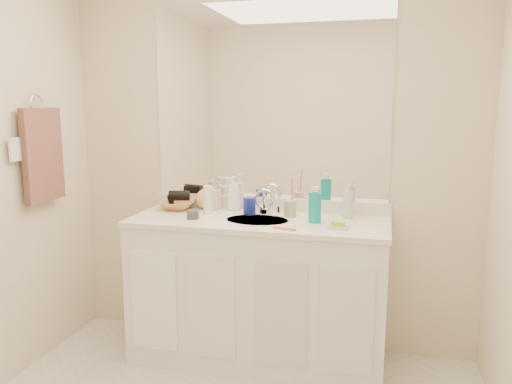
{
  "coord_description": "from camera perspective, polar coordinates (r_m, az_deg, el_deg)",
  "views": [
    {
      "loc": [
        0.71,
        -1.75,
        1.55
      ],
      "look_at": [
        0.0,
        0.97,
        1.05
      ],
      "focal_mm": 35.0,
      "sensor_mm": 36.0,
      "label": 1
    }
  ],
  "objects": [
    {
      "name": "toothbrush",
      "position": [
        2.98,
        4.15,
        -0.02
      ],
      "size": [
        0.02,
        0.04,
        0.19
      ],
      "primitive_type": "cylinder",
      "rotation": [
        0.14,
        0.0,
        0.34
      ],
      "color": "#FD427F",
      "rests_on": "tan_cup"
    },
    {
      "name": "mouthwash_bottle",
      "position": [
        2.86,
        6.75,
        -1.76
      ],
      "size": [
        0.09,
        0.09,
        0.17
      ],
      "primitive_type": "cylinder",
      "rotation": [
        0.0,
        0.0,
        0.18
      ],
      "color": "#0C9491",
      "rests_on": "countertop"
    },
    {
      "name": "mirror",
      "position": [
        3.13,
        1.5,
        10.24
      ],
      "size": [
        1.48,
        0.01,
        1.2
      ],
      "primitive_type": "cube",
      "color": "white",
      "rests_on": "wall_back"
    },
    {
      "name": "blue_mug",
      "position": [
        3.05,
        -0.76,
        -1.61
      ],
      "size": [
        0.08,
        0.08,
        0.1
      ],
      "primitive_type": "cylinder",
      "rotation": [
        0.0,
        0.0,
        -0.09
      ],
      "color": "navy",
      "rests_on": "countertop"
    },
    {
      "name": "soap_bottle_white",
      "position": [
        3.17,
        -2.57,
        -0.14
      ],
      "size": [
        0.1,
        0.1,
        0.22
      ],
      "primitive_type": "imported",
      "rotation": [
        0.0,
        0.0,
        0.18
      ],
      "color": "white",
      "rests_on": "countertop"
    },
    {
      "name": "soap_dish",
      "position": [
        2.76,
        9.39,
        -3.97
      ],
      "size": [
        0.12,
        0.1,
        0.01
      ],
      "primitive_type": "cube",
      "rotation": [
        0.0,
        0.0,
        -0.09
      ],
      "color": "silver",
      "rests_on": "countertop"
    },
    {
      "name": "wall_back",
      "position": [
        3.15,
        1.49,
        3.68
      ],
      "size": [
        2.6,
        0.02,
        2.4
      ],
      "primitive_type": "cube",
      "color": "beige",
      "rests_on": "floor"
    },
    {
      "name": "wicker_basket",
      "position": [
        3.25,
        -9.05,
        -1.47
      ],
      "size": [
        0.25,
        0.25,
        0.06
      ],
      "primitive_type": "imported",
      "rotation": [
        0.0,
        0.0,
        0.09
      ],
      "color": "#AC7145",
      "rests_on": "countertop"
    },
    {
      "name": "hair_dryer",
      "position": [
        3.23,
        -8.75,
        -0.41
      ],
      "size": [
        0.14,
        0.1,
        0.07
      ],
      "primitive_type": "cylinder",
      "rotation": [
        0.0,
        1.57,
        0.25
      ],
      "color": "black",
      "rests_on": "wicker_basket"
    },
    {
      "name": "dark_jar",
      "position": [
        2.97,
        -7.25,
        -2.55
      ],
      "size": [
        0.09,
        0.09,
        0.05
      ],
      "primitive_type": "cylinder",
      "rotation": [
        0.0,
        0.0,
        -0.38
      ],
      "color": "#3B3C43",
      "rests_on": "countertop"
    },
    {
      "name": "orange_comb",
      "position": [
        2.71,
        3.26,
        -4.2
      ],
      "size": [
        0.14,
        0.06,
        0.01
      ],
      "primitive_type": "cube",
      "rotation": [
        0.0,
        0.0,
        -0.28
      ],
      "color": "#F15019",
      "rests_on": "countertop"
    },
    {
      "name": "soap_bottle_yellow",
      "position": [
        3.24,
        -5.71,
        -0.32
      ],
      "size": [
        0.16,
        0.16,
        0.18
      ],
      "primitive_type": "imported",
      "rotation": [
        0.0,
        0.0,
        -0.18
      ],
      "color": "#E9C35A",
      "rests_on": "countertop"
    },
    {
      "name": "green_soap",
      "position": [
        2.76,
        9.4,
        -3.61
      ],
      "size": [
        0.07,
        0.05,
        0.03
      ],
      "primitive_type": "cube",
      "rotation": [
        0.0,
        0.0,
        0.01
      ],
      "color": "#9ED935",
      "rests_on": "soap_dish"
    },
    {
      "name": "clear_pump_bottle",
      "position": [
        3.0,
        10.48,
        -1.43
      ],
      "size": [
        0.07,
        0.07,
        0.16
      ],
      "primitive_type": "cylinder",
      "rotation": [
        0.0,
        0.0,
        0.13
      ],
      "color": "silver",
      "rests_on": "countertop"
    },
    {
      "name": "tan_cup",
      "position": [
        3.0,
        3.93,
        -1.92
      ],
      "size": [
        0.07,
        0.07,
        0.1
      ],
      "primitive_type": "cylinder",
      "rotation": [
        0.0,
        0.0,
        0.02
      ],
      "color": "tan",
      "rests_on": "countertop"
    },
    {
      "name": "switch_plate",
      "position": [
        3.06,
        -25.84,
        4.39
      ],
      "size": [
        0.01,
        0.08,
        0.13
      ],
      "primitive_type": "cube",
      "color": "white",
      "rests_on": "wall_left"
    },
    {
      "name": "extra_white_bottle",
      "position": [
        3.09,
        -5.51,
        -0.88
      ],
      "size": [
        0.06,
        0.06,
        0.17
      ],
      "primitive_type": "cylinder",
      "rotation": [
        0.0,
        0.0,
        0.1
      ],
      "color": "white",
      "rests_on": "countertop"
    },
    {
      "name": "vanity_cabinet",
      "position": [
        3.08,
        0.24,
        -11.38
      ],
      "size": [
        1.5,
        0.55,
        0.85
      ],
      "primitive_type": "cube",
      "color": "white",
      "rests_on": "floor"
    },
    {
      "name": "faucet",
      "position": [
        3.08,
        0.98,
        -1.45
      ],
      "size": [
        0.02,
        0.02,
        0.11
      ],
      "primitive_type": "cylinder",
      "color": "silver",
      "rests_on": "countertop"
    },
    {
      "name": "backsplash",
      "position": [
        3.18,
        1.41,
        -1.37
      ],
      "size": [
        1.52,
        0.03,
        0.08
      ],
      "primitive_type": "cube",
      "color": "white",
      "rests_on": "countertop"
    },
    {
      "name": "soap_bottle_cream",
      "position": [
        3.2,
        -5.04,
        -0.31
      ],
      "size": [
        0.1,
        0.1,
        0.19
      ],
      "primitive_type": "imported",
      "rotation": [
        0.0,
        0.0,
        -0.14
      ],
      "color": "beige",
      "rests_on": "countertop"
    },
    {
      "name": "hand_towel",
      "position": [
        3.21,
        -23.17,
        3.89
      ],
      "size": [
        0.04,
        0.32,
        0.55
      ],
      "primitive_type": "cube",
      "color": "#51312B",
      "rests_on": "towel_ring"
    },
    {
      "name": "countertop",
      "position": [
        2.94,
        0.25,
        -3.38
      ],
      "size": [
        1.52,
        0.57,
        0.03
      ],
      "primitive_type": "cube",
      "color": "white",
      "rests_on": "vanity_cabinet"
    },
    {
      "name": "sink_basin",
      "position": [
        2.92,
        0.15,
        -3.41
      ],
      "size": [
        0.37,
        0.37,
        0.02
      ],
      "primitive_type": "cylinder",
      "color": "#B6AA9F",
      "rests_on": "countertop"
    },
    {
      "name": "towel_ring",
      "position": [
        3.21,
        -23.83,
        9.23
      ],
      "size": [
        0.01,
        0.11,
        0.11
      ],
      "primitive_type": "torus",
      "rotation": [
        0.0,
        1.57,
        0.0
      ],
      "color": "silver",
      "rests_on": "wall_left"
    }
  ]
}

